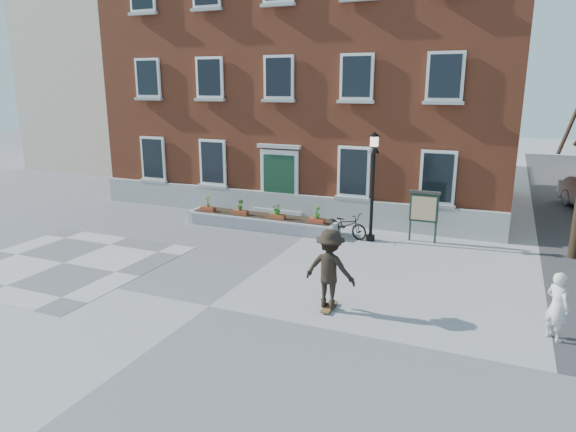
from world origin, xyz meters
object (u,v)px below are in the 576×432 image
at_px(bicycle, 346,225).
at_px(skateboarder, 330,269).
at_px(lamp_post, 373,172).
at_px(bystander, 557,306).
at_px(notice_board, 424,208).

xyz_separation_m(bicycle, skateboarder, (1.48, -6.26, 0.61)).
bearing_deg(bicycle, skateboarder, -149.58).
bearing_deg(lamp_post, skateboarder, -85.20).
relative_size(bicycle, bystander, 1.14).
relative_size(bystander, skateboarder, 0.76).
xyz_separation_m(lamp_post, notice_board, (1.76, 0.56, -1.28)).
distance_m(lamp_post, notice_board, 2.24).
height_order(bystander, lamp_post, lamp_post).
bearing_deg(lamp_post, bicycle, 177.07).
xyz_separation_m(bicycle, lamp_post, (0.96, -0.05, 2.07)).
height_order(lamp_post, notice_board, lamp_post).
xyz_separation_m(bicycle, notice_board, (2.71, 0.51, 0.79)).
bearing_deg(lamp_post, bystander, -45.56).
relative_size(notice_board, skateboarder, 0.89).
bearing_deg(notice_board, lamp_post, -162.35).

